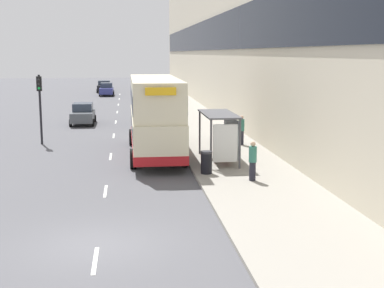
{
  "coord_description": "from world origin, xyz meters",
  "views": [
    {
      "loc": [
        0.96,
        -15.43,
        5.66
      ],
      "look_at": [
        4.59,
        14.35,
        0.53
      ],
      "focal_mm": 50.0,
      "sensor_mm": 36.0,
      "label": 1
    }
  ],
  "objects_px": {
    "pedestrian_at_shelter": "(241,130)",
    "car_1": "(107,89)",
    "car_0": "(83,114)",
    "pedestrian_1": "(253,161)",
    "litter_bin": "(206,162)",
    "double_decker_bus_near": "(155,115)",
    "car_3": "(104,86)",
    "traffic_light_far_kerb": "(40,97)",
    "car_2": "(154,113)",
    "bus_shelter": "(223,128)"
  },
  "relations": [
    {
      "from": "car_3",
      "to": "litter_bin",
      "type": "bearing_deg",
      "value": 97.07
    },
    {
      "from": "car_3",
      "to": "traffic_light_far_kerb",
      "type": "bearing_deg",
      "value": 87.33
    },
    {
      "from": "litter_bin",
      "to": "double_decker_bus_near",
      "type": "bearing_deg",
      "value": 110.9
    },
    {
      "from": "litter_bin",
      "to": "bus_shelter",
      "type": "bearing_deg",
      "value": 63.98
    },
    {
      "from": "double_decker_bus_near",
      "to": "pedestrian_1",
      "type": "relative_size",
      "value": 6.12
    },
    {
      "from": "car_3",
      "to": "pedestrian_at_shelter",
      "type": "height_order",
      "value": "pedestrian_at_shelter"
    },
    {
      "from": "double_decker_bus_near",
      "to": "car_1",
      "type": "height_order",
      "value": "double_decker_bus_near"
    },
    {
      "from": "car_0",
      "to": "pedestrian_1",
      "type": "relative_size",
      "value": 2.4
    },
    {
      "from": "double_decker_bus_near",
      "to": "pedestrian_1",
      "type": "xyz_separation_m",
      "value": [
        3.87,
        -7.07,
        -1.25
      ]
    },
    {
      "from": "pedestrian_at_shelter",
      "to": "car_1",
      "type": "bearing_deg",
      "value": 103.05
    },
    {
      "from": "car_0",
      "to": "litter_bin",
      "type": "height_order",
      "value": "car_0"
    },
    {
      "from": "car_1",
      "to": "pedestrian_1",
      "type": "distance_m",
      "value": 51.02
    },
    {
      "from": "traffic_light_far_kerb",
      "to": "bus_shelter",
      "type": "bearing_deg",
      "value": -36.51
    },
    {
      "from": "car_0",
      "to": "litter_bin",
      "type": "bearing_deg",
      "value": 110.15
    },
    {
      "from": "pedestrian_1",
      "to": "pedestrian_at_shelter",
      "type": "bearing_deg",
      "value": 80.84
    },
    {
      "from": "bus_shelter",
      "to": "car_3",
      "type": "bearing_deg",
      "value": 98.71
    },
    {
      "from": "pedestrian_at_shelter",
      "to": "pedestrian_1",
      "type": "height_order",
      "value": "pedestrian_at_shelter"
    },
    {
      "from": "car_1",
      "to": "car_3",
      "type": "xyz_separation_m",
      "value": [
        -0.57,
        6.44,
        -0.01
      ]
    },
    {
      "from": "double_decker_bus_near",
      "to": "pedestrian_at_shelter",
      "type": "relative_size",
      "value": 5.96
    },
    {
      "from": "pedestrian_at_shelter",
      "to": "litter_bin",
      "type": "xyz_separation_m",
      "value": [
        -3.27,
        -7.54,
        -0.39
      ]
    },
    {
      "from": "double_decker_bus_near",
      "to": "car_2",
      "type": "xyz_separation_m",
      "value": [
        0.59,
        13.36,
        -1.38
      ]
    },
    {
      "from": "car_0",
      "to": "car_2",
      "type": "height_order",
      "value": "car_2"
    },
    {
      "from": "litter_bin",
      "to": "traffic_light_far_kerb",
      "type": "distance_m",
      "value": 13.63
    },
    {
      "from": "pedestrian_at_shelter",
      "to": "car_0",
      "type": "bearing_deg",
      "value": 131.23
    },
    {
      "from": "car_1",
      "to": "car_2",
      "type": "relative_size",
      "value": 1.02
    },
    {
      "from": "car_2",
      "to": "pedestrian_at_shelter",
      "type": "height_order",
      "value": "pedestrian_at_shelter"
    },
    {
      "from": "bus_shelter",
      "to": "car_2",
      "type": "bearing_deg",
      "value": 99.44
    },
    {
      "from": "car_0",
      "to": "car_1",
      "type": "relative_size",
      "value": 0.93
    },
    {
      "from": "car_3",
      "to": "litter_bin",
      "type": "xyz_separation_m",
      "value": [
        6.84,
        -55.18,
        -0.17
      ]
    },
    {
      "from": "bus_shelter",
      "to": "car_1",
      "type": "xyz_separation_m",
      "value": [
        -7.5,
        46.24,
        -1.03
      ]
    },
    {
      "from": "car_0",
      "to": "pedestrian_at_shelter",
      "type": "height_order",
      "value": "pedestrian_at_shelter"
    },
    {
      "from": "double_decker_bus_near",
      "to": "litter_bin",
      "type": "relative_size",
      "value": 10.17
    },
    {
      "from": "car_0",
      "to": "pedestrian_1",
      "type": "height_order",
      "value": "pedestrian_1"
    },
    {
      "from": "pedestrian_1",
      "to": "traffic_light_far_kerb",
      "type": "xyz_separation_m",
      "value": [
        -10.74,
        11.67,
        1.91
      ]
    },
    {
      "from": "car_0",
      "to": "litter_bin",
      "type": "xyz_separation_m",
      "value": [
        7.12,
        -19.4,
        -0.17
      ]
    },
    {
      "from": "car_1",
      "to": "car_3",
      "type": "distance_m",
      "value": 6.47
    },
    {
      "from": "litter_bin",
      "to": "traffic_light_far_kerb",
      "type": "xyz_separation_m",
      "value": [
        -8.95,
        10.03,
        2.27
      ]
    },
    {
      "from": "car_2",
      "to": "car_3",
      "type": "bearing_deg",
      "value": 98.38
    },
    {
      "from": "double_decker_bus_near",
      "to": "car_3",
      "type": "relative_size",
      "value": 2.42
    },
    {
      "from": "car_3",
      "to": "pedestrian_1",
      "type": "bearing_deg",
      "value": 98.64
    },
    {
      "from": "bus_shelter",
      "to": "traffic_light_far_kerb",
      "type": "bearing_deg",
      "value": 143.49
    },
    {
      "from": "pedestrian_1",
      "to": "litter_bin",
      "type": "relative_size",
      "value": 1.66
    },
    {
      "from": "pedestrian_1",
      "to": "litter_bin",
      "type": "height_order",
      "value": "pedestrian_1"
    },
    {
      "from": "bus_shelter",
      "to": "car_3",
      "type": "xyz_separation_m",
      "value": [
        -8.07,
        52.68,
        -1.04
      ]
    },
    {
      "from": "bus_shelter",
      "to": "litter_bin",
      "type": "bearing_deg",
      "value": -116.02
    },
    {
      "from": "litter_bin",
      "to": "car_0",
      "type": "bearing_deg",
      "value": 110.15
    },
    {
      "from": "traffic_light_far_kerb",
      "to": "litter_bin",
      "type": "bearing_deg",
      "value": -48.26
    },
    {
      "from": "car_2",
      "to": "car_3",
      "type": "relative_size",
      "value": 1.0
    },
    {
      "from": "car_0",
      "to": "car_2",
      "type": "xyz_separation_m",
      "value": [
        5.63,
        -0.6,
        0.06
      ]
    },
    {
      "from": "car_1",
      "to": "car_2",
      "type": "xyz_separation_m",
      "value": [
        4.79,
        -29.94,
        0.06
      ]
    }
  ]
}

